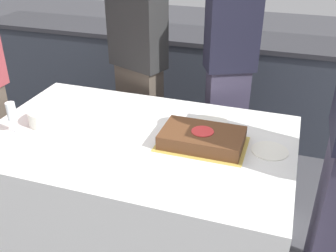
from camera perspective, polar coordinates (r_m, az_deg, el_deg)
name	(u,v)px	position (r m, az deg, el deg)	size (l,w,h in m)	color
ground_plane	(141,235)	(2.71, -3.90, -15.55)	(14.00, 14.00, 0.00)	#424247
back_counter	(203,82)	(3.78, 5.12, 6.36)	(4.40, 0.58, 0.92)	#333842
dining_table	(139,190)	(2.46, -4.19, -9.19)	(1.76, 1.10, 0.76)	white
cake	(202,138)	(2.15, 4.99, -1.77)	(0.48, 0.31, 0.09)	gold
plate_stack	(47,116)	(2.47, -17.20, 1.35)	(0.21, 0.21, 0.09)	white
wine_glass	(12,113)	(2.39, -21.75, 1.80)	(0.07, 0.07, 0.19)	white
side_plate_near_cake	(212,121)	(2.42, 6.35, 0.74)	(0.20, 0.20, 0.00)	white
side_plate_right_edge	(270,151)	(2.18, 14.55, -3.49)	(0.20, 0.20, 0.00)	white
person_cutting_cake	(228,80)	(2.78, 8.75, 6.64)	(0.39, 0.32, 1.65)	#383347
person_standing_back	(138,67)	(2.95, -4.31, 8.46)	(0.46, 0.34, 1.69)	#4C4238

